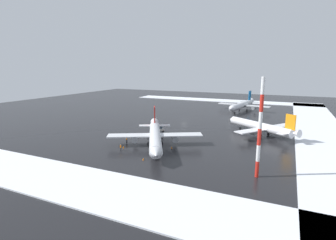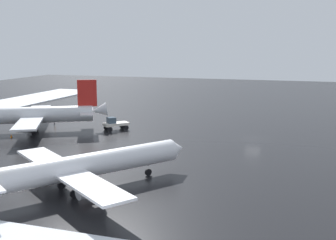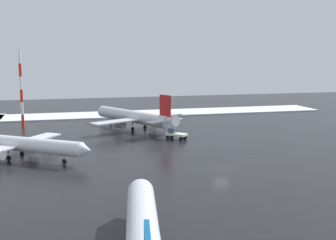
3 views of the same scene
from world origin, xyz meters
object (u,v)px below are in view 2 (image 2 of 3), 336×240
Objects in this scene: traffic_cone_near_nose at (11,136)px; ground_crew_mid_apron at (16,119)px; pushback_tug at (115,123)px; traffic_cone_wingtip_side at (28,122)px; ground_crew_beside_wing at (54,118)px; airplane_parked_portside at (23,115)px; airplane_foreground_jet at (81,166)px.

ground_crew_mid_apron is at bearing 123.85° from traffic_cone_near_nose.
pushback_tug is 2.85× the size of ground_crew_mid_apron.
pushback_tug is 8.85× the size of traffic_cone_wingtip_side.
ground_crew_beside_wing reaches higher than traffic_cone_near_nose.
airplane_foreground_jet is at bearing 108.02° from airplane_parked_portside.
airplane_parked_portside is 9.59m from ground_crew_mid_apron.
airplane_parked_portside is 5.39m from traffic_cone_near_nose.
airplane_parked_portside is at bearing 81.93° from airplane_foreground_jet.
pushback_tug is 2.85× the size of ground_crew_beside_wing.
pushback_tug is 19.60m from traffic_cone_wingtip_side.
ground_crew_beside_wing is 5.27m from traffic_cone_wingtip_side.
ground_crew_mid_apron is 2.51m from traffic_cone_wingtip_side.
pushback_tug is at bearing 40.87° from ground_crew_mid_apron.
traffic_cone_near_nose is 12.90m from traffic_cone_wingtip_side.
traffic_cone_near_nose is at bearing -15.29° from ground_crew_mid_apron.
airplane_parked_portside is at bearing -3.85° from ground_crew_mid_apron.
traffic_cone_wingtip_side is at bearing -13.58° from ground_crew_beside_wing.
ground_crew_beside_wing and ground_crew_mid_apron have the same top height.
airplane_parked_portside is 9.70m from ground_crew_beside_wing.
ground_crew_mid_apron is at bearing -72.98° from airplane_parked_portside.
traffic_cone_near_nose is at bearing 53.87° from ground_crew_beside_wing.
pushback_tug is at bearing -2.15° from traffic_cone_wingtip_side.
airplane_foreground_jet is 13.98× the size of ground_crew_mid_apron.
airplane_parked_portside is 16.98× the size of ground_crew_mid_apron.
airplane_foreground_jet is 43.45× the size of traffic_cone_near_nose.
airplane_parked_portside reaches higher than traffic_cone_near_nose.
pushback_tug is at bearing 54.18° from airplane_foreground_jet.
traffic_cone_wingtip_side is (-4.35, 7.32, -2.83)m from airplane_parked_portside.
traffic_cone_near_nose is (0.79, -4.52, -2.83)m from airplane_parked_portside.
traffic_cone_near_nose is at bearing 71.70° from airplane_parked_portside.
airplane_parked_portside is 16.98× the size of ground_crew_beside_wing.
pushback_tug reaches higher than ground_crew_mid_apron.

